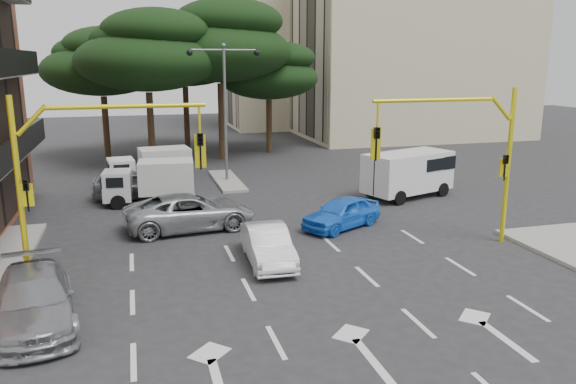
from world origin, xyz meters
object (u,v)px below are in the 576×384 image
at_px(car_silver_cross_a, 191,212).
at_px(box_truck_a, 150,183).
at_px(street_lamp_center, 225,88).
at_px(van_white, 408,174).
at_px(box_truck_b, 150,169).
at_px(car_blue_compact, 342,213).
at_px(car_silver_cross_b, 140,184).
at_px(signal_mast_right, 469,146).
at_px(signal_mast_left, 80,164).
at_px(car_white_hatch, 268,245).
at_px(car_silver_wagon, 35,300).

xyz_separation_m(car_silver_cross_a, box_truck_a, (-1.47, 4.84, 0.33)).
bearing_deg(street_lamp_center, van_white, -35.98).
xyz_separation_m(box_truck_a, box_truck_b, (0.14, 3.66, 0.02)).
xyz_separation_m(car_blue_compact, car_silver_cross_b, (-8.19, 7.51, 0.12)).
height_order(signal_mast_right, van_white, signal_mast_right).
distance_m(car_blue_compact, van_white, 6.88).
height_order(car_silver_cross_b, box_truck_b, box_truck_b).
height_order(signal_mast_left, box_truck_b, signal_mast_left).
relative_size(car_silver_cross_b, van_white, 0.96).
bearing_deg(signal_mast_left, car_silver_cross_a, 53.03).
relative_size(street_lamp_center, car_silver_cross_a, 1.43).
relative_size(car_blue_compact, van_white, 0.81).
bearing_deg(car_silver_cross_b, car_blue_compact, -125.52).
height_order(street_lamp_center, car_blue_compact, street_lamp_center).
bearing_deg(box_truck_b, box_truck_a, 171.00).
distance_m(car_white_hatch, car_silver_cross_b, 11.60).
distance_m(car_silver_cross_b, box_truck_b, 2.60).
distance_m(signal_mast_left, car_blue_compact, 11.07).
bearing_deg(box_truck_b, street_lamp_center, -90.19).
bearing_deg(street_lamp_center, car_silver_cross_a, -108.63).
relative_size(van_white, box_truck_a, 1.08).
bearing_deg(car_silver_cross_b, car_white_hatch, -152.05).
xyz_separation_m(car_silver_wagon, car_silver_cross_b, (3.00, 13.77, 0.07)).
distance_m(car_white_hatch, box_truck_a, 10.35).
distance_m(car_silver_wagon, box_truck_a, 13.09).
bearing_deg(car_blue_compact, signal_mast_left, -99.42).
relative_size(car_white_hatch, box_truck_b, 0.89).
xyz_separation_m(street_lamp_center, car_white_hatch, (-0.85, -13.83, -4.77)).
bearing_deg(box_truck_a, street_lamp_center, -42.19).
bearing_deg(signal_mast_right, street_lamp_center, 115.91).
distance_m(street_lamp_center, car_silver_cross_b, 7.46).
bearing_deg(box_truck_a, signal_mast_left, 171.87).
bearing_deg(van_white, car_silver_wagon, -76.50).
bearing_deg(signal_mast_left, box_truck_a, 76.83).
relative_size(car_silver_cross_a, box_truck_a, 1.23).
distance_m(car_silver_wagon, car_silver_cross_a, 9.22).
bearing_deg(car_silver_cross_a, signal_mast_left, 136.88).
height_order(street_lamp_center, box_truck_a, street_lamp_center).
xyz_separation_m(signal_mast_right, van_white, (1.70, 7.84, -2.69)).
xyz_separation_m(car_blue_compact, car_silver_wagon, (-11.19, -6.26, 0.05)).
height_order(car_white_hatch, car_silver_wagon, car_silver_wagon).
bearing_deg(car_blue_compact, box_truck_b, -171.69).
height_order(car_white_hatch, car_silver_cross_b, car_silver_cross_b).
relative_size(car_white_hatch, car_silver_cross_a, 0.73).
relative_size(car_silver_cross_a, car_silver_cross_b, 1.19).
xyz_separation_m(signal_mast_right, signal_mast_left, (-13.61, 0.00, 0.00)).
relative_size(car_silver_wagon, box_truck_a, 1.10).
relative_size(car_silver_wagon, van_white, 1.02).
xyz_separation_m(signal_mast_left, box_truck_b, (2.45, 13.51, -2.77)).
distance_m(car_white_hatch, box_truck_b, 13.79).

